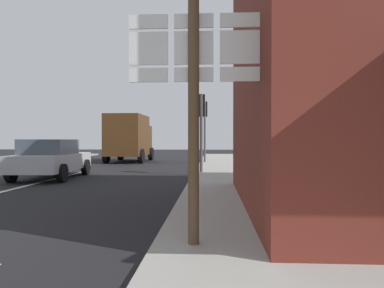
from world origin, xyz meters
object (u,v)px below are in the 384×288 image
(traffic_light_near_right, at_px, (201,115))
(traffic_light_far_right, at_px, (205,118))
(delivery_truck, at_px, (129,137))
(route_sign_post, at_px, (194,96))
(sedan_far, at_px, (51,158))

(traffic_light_near_right, relative_size, traffic_light_far_right, 0.89)
(delivery_truck, xyz_separation_m, traffic_light_near_right, (5.03, -8.73, 0.81))
(route_sign_post, bearing_deg, sedan_far, 123.83)
(sedan_far, relative_size, route_sign_post, 1.34)
(delivery_truck, distance_m, traffic_light_near_right, 10.11)
(sedan_far, relative_size, traffic_light_near_right, 1.29)
(route_sign_post, relative_size, traffic_light_near_right, 0.96)
(traffic_light_far_right, bearing_deg, sedan_far, -124.08)
(sedan_far, distance_m, route_sign_post, 10.56)
(delivery_truck, relative_size, traffic_light_far_right, 1.34)
(route_sign_post, height_order, traffic_light_near_right, traffic_light_near_right)
(delivery_truck, distance_m, traffic_light_far_right, 5.53)
(sedan_far, height_order, route_sign_post, route_sign_post)
(delivery_truck, relative_size, route_sign_post, 1.57)
(sedan_far, xyz_separation_m, route_sign_post, (5.84, -8.71, 1.24))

